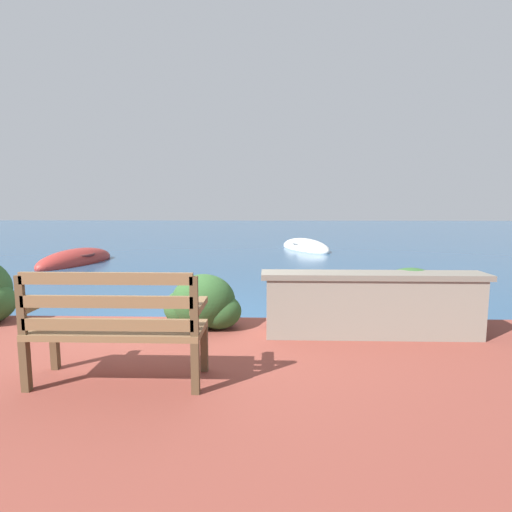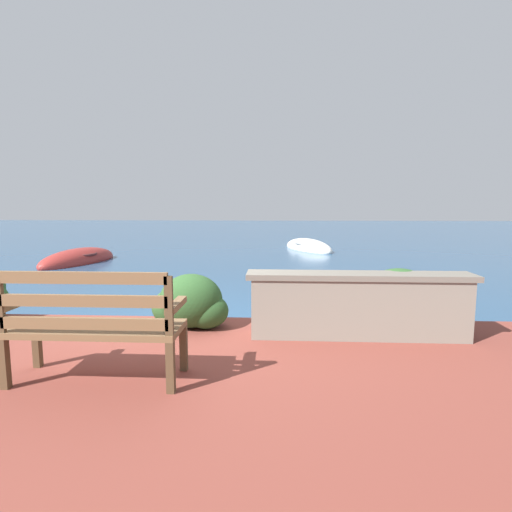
# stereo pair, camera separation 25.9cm
# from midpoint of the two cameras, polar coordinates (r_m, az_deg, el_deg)

# --- Properties ---
(ground_plane) EXTENTS (80.00, 80.00, 0.00)m
(ground_plane) POSITION_cam_midpoint_polar(r_m,az_deg,el_deg) (5.30, -10.77, -10.86)
(ground_plane) COLOR navy
(park_bench) EXTENTS (1.37, 0.48, 0.93)m
(park_bench) POSITION_cam_midpoint_polar(r_m,az_deg,el_deg) (3.41, -21.45, -9.12)
(park_bench) COLOR brown
(park_bench) RESTS_ON patio_terrace
(stone_wall) EXTENTS (2.40, 0.39, 0.70)m
(stone_wall) POSITION_cam_midpoint_polar(r_m,az_deg,el_deg) (4.49, 14.66, -6.67)
(stone_wall) COLOR gray
(stone_wall) RESTS_ON patio_terrace
(hedge_clump_left) EXTENTS (0.92, 0.66, 0.63)m
(hedge_clump_left) POSITION_cam_midpoint_polar(r_m,az_deg,el_deg) (4.73, -9.20, -6.84)
(hedge_clump_left) COLOR #284C23
(hedge_clump_left) RESTS_ON patio_terrace
(hedge_clump_centre) EXTENTS (1.06, 0.76, 0.72)m
(hedge_clump_centre) POSITION_cam_midpoint_polar(r_m,az_deg,el_deg) (4.84, 19.63, -6.38)
(hedge_clump_centre) COLOR #2D5628
(hedge_clump_centre) RESTS_ON patio_terrace
(rowboat_nearest) EXTENTS (1.54, 3.14, 0.73)m
(rowboat_nearest) POSITION_cam_midpoint_polar(r_m,az_deg,el_deg) (12.56, -24.82, -0.67)
(rowboat_nearest) COLOR #9E2D28
(rowboat_nearest) RESTS_ON ground_plane
(rowboat_mid) EXTENTS (2.14, 3.16, 0.73)m
(rowboat_mid) POSITION_cam_midpoint_polar(r_m,az_deg,el_deg) (15.09, 6.55, 1.15)
(rowboat_mid) COLOR silver
(rowboat_mid) RESTS_ON ground_plane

